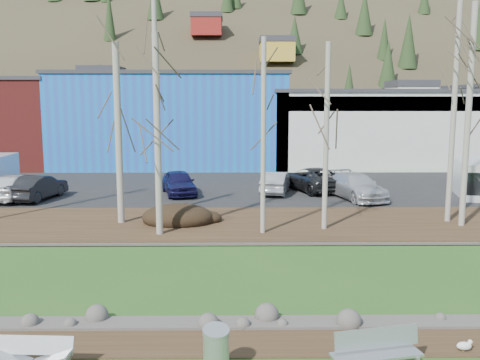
{
  "coord_description": "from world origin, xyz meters",
  "views": [
    {
      "loc": [
        -0.44,
        -10.47,
        6.0
      ],
      "look_at": [
        -0.19,
        12.51,
        2.5
      ],
      "focal_mm": 40.0,
      "sensor_mm": 36.0,
      "label": 1
    }
  ],
  "objects_px": {
    "litter_bin": "(216,353)",
    "car_1": "(38,187)",
    "car_3": "(276,182)",
    "van_white": "(476,179)",
    "seagull": "(465,346)",
    "car_4": "(312,179)",
    "bench_intact": "(376,353)",
    "car_5": "(356,186)",
    "car_0": "(15,186)",
    "bench_damaged": "(30,357)",
    "car_2": "(179,183)"
  },
  "relations": [
    {
      "from": "litter_bin",
      "to": "car_1",
      "type": "relative_size",
      "value": 0.22
    },
    {
      "from": "car_3",
      "to": "van_white",
      "type": "bearing_deg",
      "value": -173.66
    },
    {
      "from": "seagull",
      "to": "car_4",
      "type": "relative_size",
      "value": 0.08
    },
    {
      "from": "car_4",
      "to": "van_white",
      "type": "relative_size",
      "value": 1.04
    },
    {
      "from": "car_3",
      "to": "car_4",
      "type": "relative_size",
      "value": 0.78
    },
    {
      "from": "bench_intact",
      "to": "seagull",
      "type": "height_order",
      "value": "bench_intact"
    },
    {
      "from": "car_3",
      "to": "car_5",
      "type": "height_order",
      "value": "car_5"
    },
    {
      "from": "car_0",
      "to": "car_4",
      "type": "relative_size",
      "value": 0.87
    },
    {
      "from": "bench_damaged",
      "to": "litter_bin",
      "type": "distance_m",
      "value": 4.07
    },
    {
      "from": "bench_damaged",
      "to": "car_1",
      "type": "xyz_separation_m",
      "value": [
        -7.04,
        20.0,
        0.45
      ]
    },
    {
      "from": "car_2",
      "to": "car_3",
      "type": "xyz_separation_m",
      "value": [
        6.02,
        0.35,
        -0.05
      ]
    },
    {
      "from": "litter_bin",
      "to": "car_5",
      "type": "bearing_deg",
      "value": 69.28
    },
    {
      "from": "car_1",
      "to": "car_2",
      "type": "xyz_separation_m",
      "value": [
        8.09,
        1.6,
        0.01
      ]
    },
    {
      "from": "litter_bin",
      "to": "car_3",
      "type": "relative_size",
      "value": 0.23
    },
    {
      "from": "car_2",
      "to": "car_1",
      "type": "bearing_deg",
      "value": 176.58
    },
    {
      "from": "bench_damaged",
      "to": "car_5",
      "type": "relative_size",
      "value": 0.36
    },
    {
      "from": "car_4",
      "to": "bench_intact",
      "type": "bearing_deg",
      "value": 65.4
    },
    {
      "from": "car_0",
      "to": "car_5",
      "type": "xyz_separation_m",
      "value": [
        20.08,
        0.04,
        -0.05
      ]
    },
    {
      "from": "litter_bin",
      "to": "car_0",
      "type": "xyz_separation_m",
      "value": [
        -12.48,
        20.04,
        0.44
      ]
    },
    {
      "from": "car_1",
      "to": "car_3",
      "type": "bearing_deg",
      "value": -161.67
    },
    {
      "from": "seagull",
      "to": "car_5",
      "type": "xyz_separation_m",
      "value": [
        1.7,
        19.12,
        0.71
      ]
    },
    {
      "from": "car_2",
      "to": "van_white",
      "type": "height_order",
      "value": "van_white"
    },
    {
      "from": "car_1",
      "to": "car_4",
      "type": "bearing_deg",
      "value": -159.35
    },
    {
      "from": "litter_bin",
      "to": "car_0",
      "type": "bearing_deg",
      "value": 121.91
    },
    {
      "from": "car_3",
      "to": "van_white",
      "type": "relative_size",
      "value": 0.81
    },
    {
      "from": "car_5",
      "to": "van_white",
      "type": "xyz_separation_m",
      "value": [
        7.44,
        0.75,
        0.32
      ]
    },
    {
      "from": "car_2",
      "to": "car_0",
      "type": "bearing_deg",
      "value": 174.86
    },
    {
      "from": "seagull",
      "to": "car_1",
      "type": "distance_m",
      "value": 25.55
    },
    {
      "from": "car_4",
      "to": "litter_bin",
      "type": "bearing_deg",
      "value": 56.89
    },
    {
      "from": "seagull",
      "to": "car_2",
      "type": "distance_m",
      "value": 22.51
    },
    {
      "from": "bench_intact",
      "to": "car_1",
      "type": "xyz_separation_m",
      "value": [
        -14.61,
        20.07,
        0.37
      ]
    },
    {
      "from": "litter_bin",
      "to": "car_1",
      "type": "xyz_separation_m",
      "value": [
        -11.11,
        20.02,
        0.37
      ]
    },
    {
      "from": "car_5",
      "to": "van_white",
      "type": "bearing_deg",
      "value": -10.05
    },
    {
      "from": "car_3",
      "to": "car_4",
      "type": "xyz_separation_m",
      "value": [
        2.45,
        1.03,
        0.06
      ]
    },
    {
      "from": "litter_bin",
      "to": "car_1",
      "type": "height_order",
      "value": "car_1"
    },
    {
      "from": "bench_damaged",
      "to": "car_3",
      "type": "distance_m",
      "value": 23.05
    },
    {
      "from": "car_1",
      "to": "car_5",
      "type": "distance_m",
      "value": 18.71
    },
    {
      "from": "car_3",
      "to": "litter_bin",
      "type": "bearing_deg",
      "value": 93.96
    },
    {
      "from": "bench_intact",
      "to": "litter_bin",
      "type": "distance_m",
      "value": 3.5
    },
    {
      "from": "bench_damaged",
      "to": "car_3",
      "type": "relative_size",
      "value": 0.44
    },
    {
      "from": "car_3",
      "to": "car_2",
      "type": "bearing_deg",
      "value": 15.01
    },
    {
      "from": "seagull",
      "to": "car_4",
      "type": "bearing_deg",
      "value": 82.23
    },
    {
      "from": "litter_bin",
      "to": "van_white",
      "type": "xyz_separation_m",
      "value": [
        15.04,
        20.83,
        0.71
      ]
    },
    {
      "from": "litter_bin",
      "to": "car_4",
      "type": "bearing_deg",
      "value": 76.67
    },
    {
      "from": "car_0",
      "to": "car_1",
      "type": "height_order",
      "value": "car_0"
    },
    {
      "from": "litter_bin",
      "to": "car_5",
      "type": "distance_m",
      "value": 21.47
    },
    {
      "from": "litter_bin",
      "to": "car_3",
      "type": "height_order",
      "value": "car_3"
    },
    {
      "from": "car_4",
      "to": "van_white",
      "type": "distance_m",
      "value": 9.84
    },
    {
      "from": "car_0",
      "to": "van_white",
      "type": "height_order",
      "value": "van_white"
    },
    {
      "from": "car_2",
      "to": "van_white",
      "type": "xyz_separation_m",
      "value": [
        18.06,
        -0.79,
        0.32
      ]
    }
  ]
}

